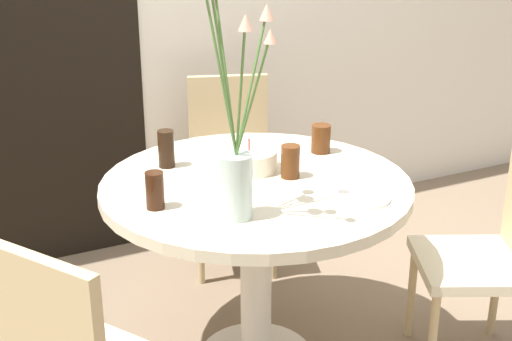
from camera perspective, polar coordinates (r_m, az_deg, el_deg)
doorway_panel at (r=3.39m, az=-16.63°, el=8.92°), size 0.90×0.01×2.05m
dining_table at (r=2.56m, az=0.00°, el=-3.74°), size 1.10×1.10×0.75m
chair_near_front at (r=3.41m, az=-2.03°, el=0.73°), size 0.51×0.51×0.90m
chair_right_flank at (r=2.76m, az=18.67°, el=-5.53°), size 0.53×0.53×0.90m
birthday_cake at (r=2.60m, az=-0.55°, el=0.85°), size 0.21×0.21×0.12m
flower_vase at (r=2.13m, az=-1.81°, el=2.74°), size 0.26×0.30×0.77m
side_plate at (r=2.38m, az=8.54°, el=-2.16°), size 0.18×0.18×0.01m
drink_glass_0 at (r=2.29m, az=-8.10°, el=-1.58°), size 0.06×0.06×0.12m
drink_glass_1 at (r=2.64m, az=-7.20°, el=1.74°), size 0.06×0.06×0.14m
drink_glass_2 at (r=2.78m, az=5.21°, el=2.55°), size 0.08×0.08×0.11m
drink_glass_3 at (r=2.52m, az=2.76°, el=0.72°), size 0.07×0.07×0.12m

